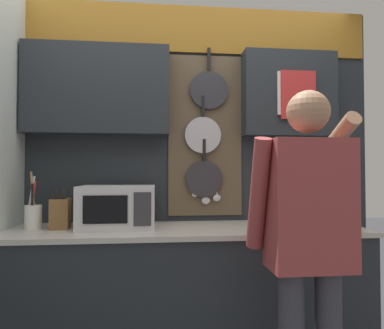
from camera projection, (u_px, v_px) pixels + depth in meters
The scene contains 6 objects.
base_cabinet_counter at pixel (188, 300), 2.16m from camera, with size 2.22×0.63×0.91m.
back_wall_unit at pixel (183, 140), 2.47m from camera, with size 2.79×0.23×2.49m.
microwave at pixel (118, 207), 2.18m from camera, with size 0.47×0.35×0.27m.
knife_block at pixel (60, 213), 2.14m from camera, with size 0.12×0.16×0.27m.
utensil_crock at pixel (33, 215), 2.12m from camera, with size 0.10×0.10×0.36m.
person at pixel (308, 232), 1.61m from camera, with size 0.54×0.60×1.65m.
Camera 1 is at (-0.20, -2.18, 1.25)m, focal length 32.00 mm.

